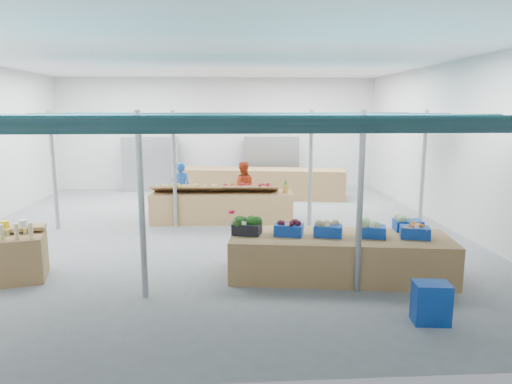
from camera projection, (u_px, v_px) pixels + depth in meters
floor at (214, 231)px, 11.43m from camera, size 13.00×13.00×0.00m
hall at (214, 123)px, 12.38m from camera, size 13.00×13.00×13.00m
pole_grid at (247, 168)px, 9.44m from camera, size 10.00×4.60×3.00m
awnings at (246, 121)px, 9.27m from camera, size 9.50×7.08×0.30m
back_shelving_left at (151, 164)px, 17.00m from camera, size 2.00×0.50×2.00m
back_shelving_right at (271, 163)px, 17.27m from camera, size 2.00×0.50×2.00m
veg_counter at (339, 256)px, 8.27m from camera, size 4.06×1.84×0.76m
fruit_counter at (222, 207)px, 12.34m from camera, size 3.81×1.02×0.81m
far_counter at (262, 183)px, 15.70m from camera, size 5.70×1.97×1.01m
crate_stack at (431, 303)px, 6.47m from camera, size 0.53×0.40×0.59m
vendor_left at (181, 188)px, 13.29m from camera, size 0.56×0.38×1.51m
vendor_right at (243, 187)px, 13.40m from camera, size 0.75×0.60×1.51m
crate_broccoli at (247, 226)px, 8.30m from camera, size 0.58×0.47×0.35m
crate_beets at (289, 228)px, 8.25m from camera, size 0.58×0.47×0.29m
crate_celeriac at (328, 228)px, 8.19m from camera, size 0.58×0.47×0.31m
crate_cabbage at (371, 228)px, 8.13m from camera, size 0.58×0.47×0.35m
crate_carrots at (415, 232)px, 8.08m from camera, size 0.58×0.47×0.29m
sparrow at (237, 223)px, 8.16m from camera, size 0.12×0.09×0.11m
pole_ribbon at (232, 213)px, 8.61m from camera, size 0.12×0.12×0.28m
apple_heap_yellow at (188, 187)px, 12.13m from camera, size 1.94×0.82×0.27m
apple_heap_red at (250, 187)px, 12.18m from camera, size 1.54×0.79×0.27m
pineapple at (286, 186)px, 12.20m from camera, size 0.14×0.14×0.39m
crate_extra at (408, 223)px, 8.55m from camera, size 0.53×0.42×0.32m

